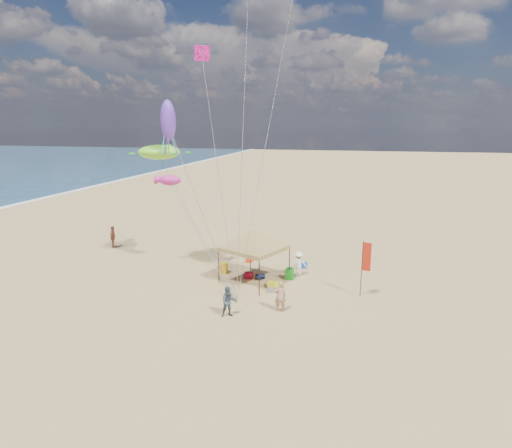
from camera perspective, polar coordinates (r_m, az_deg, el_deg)
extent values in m
plane|color=tan|center=(23.03, -1.81, -11.44)|extent=(280.00, 280.00, 0.00)
cylinder|color=black|center=(28.44, -0.78, -4.24)|extent=(0.06, 0.06, 2.10)
cylinder|color=black|center=(26.69, 4.55, -5.48)|extent=(0.06, 0.06, 2.10)
cylinder|color=black|center=(26.17, -5.09, -5.88)|extent=(0.06, 0.06, 2.10)
cylinder|color=black|center=(24.27, 0.44, -7.41)|extent=(0.06, 0.06, 2.10)
cube|color=olive|center=(25.98, -0.22, -3.25)|extent=(4.28, 4.28, 0.25)
pyramid|color=olive|center=(25.66, -0.23, -0.73)|extent=(5.82, 5.82, 1.05)
cylinder|color=black|center=(24.73, 14.16, -5.94)|extent=(0.04, 0.04, 3.31)
cube|color=#B8220E|center=(24.44, 14.81, -4.33)|extent=(0.47, 0.14, 1.65)
cube|color=#AF0E24|center=(27.21, -1.00, -6.99)|extent=(0.54, 0.38, 0.38)
cube|color=#1544AD|center=(29.26, 6.44, -5.58)|extent=(0.54, 0.38, 0.38)
cylinder|color=black|center=(27.05, 0.55, -7.14)|extent=(0.69, 0.54, 0.36)
cylinder|color=#E8400C|center=(30.23, -0.82, -4.89)|extent=(0.54, 0.69, 0.36)
cube|color=#178117|center=(27.12, 4.62, -6.74)|extent=(0.50, 0.50, 0.70)
cube|color=yellow|center=(28.13, -4.45, -5.98)|extent=(0.50, 0.50, 0.70)
cube|color=slate|center=(25.07, 1.96, -8.95)|extent=(0.34, 0.30, 0.28)
cube|color=#E6F31B|center=(25.75, 2.59, -8.19)|extent=(0.90, 0.50, 0.24)
imported|color=#A77C5F|center=(22.45, 3.30, -9.77)|extent=(0.72, 0.59, 1.70)
imported|color=#3B4851|center=(21.89, -3.75, -10.52)|extent=(0.99, 0.92, 1.62)
imported|color=white|center=(27.58, 5.82, -5.40)|extent=(1.18, 0.89, 1.63)
imported|color=#B36645|center=(35.44, -18.87, -1.66)|extent=(0.71, 1.13, 1.78)
ellipsoid|color=#7AE929|center=(28.60, -13.03, 9.49)|extent=(3.02, 2.49, 0.96)
ellipsoid|color=#D42598|center=(27.89, -11.66, 5.87)|extent=(1.58, 0.86, 0.68)
ellipsoid|color=#5E32B1|center=(26.71, -11.86, 13.63)|extent=(1.11, 1.11, 2.45)
cube|color=#FF14C3|center=(31.96, -7.34, 22.03)|extent=(1.16, 0.92, 0.98)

